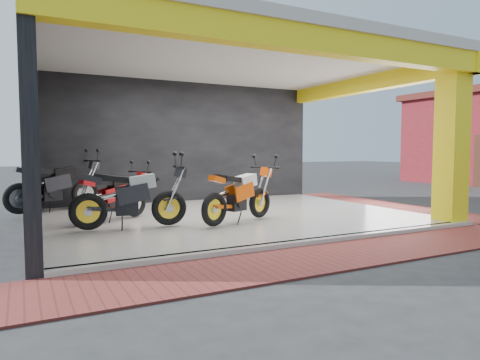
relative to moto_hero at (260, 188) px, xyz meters
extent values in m
plane|color=#2D2D30|center=(-0.29, -1.20, -0.75)|extent=(80.00, 80.00, 0.00)
cube|color=silver|center=(-0.29, 0.80, -0.70)|extent=(8.00, 6.00, 0.10)
cube|color=beige|center=(-0.29, 0.80, 2.85)|extent=(8.40, 6.40, 0.20)
cube|color=black|center=(-0.29, 3.90, 1.00)|extent=(8.20, 0.20, 3.50)
cube|color=black|center=(-4.39, 0.80, 1.00)|extent=(0.20, 6.20, 3.50)
cube|color=yellow|center=(3.46, -1.95, 1.00)|extent=(0.50, 0.50, 3.50)
cube|color=yellow|center=(-0.29, -2.20, 2.55)|extent=(8.40, 0.30, 0.40)
cube|color=yellow|center=(3.71, 0.80, 2.55)|extent=(0.30, 6.40, 0.40)
cube|color=silver|center=(-0.29, -2.22, -0.70)|extent=(8.00, 0.20, 0.10)
cube|color=maroon|center=(-0.29, -3.00, -0.74)|extent=(9.00, 1.40, 0.03)
cube|color=maroon|center=(4.51, 0.80, -0.74)|extent=(1.40, 7.00, 0.03)
camera|label=1|loc=(-4.49, -7.84, 0.80)|focal=32.00mm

